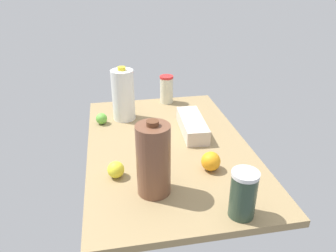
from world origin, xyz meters
TOP-DOWN VIEW (x-y plane):
  - countertop at (0.00, 0.00)cm, footprint 120.00×76.00cm
  - milk_jug at (33.84, 18.47)cm, footprint 12.22×12.22cm
  - egg_carton at (11.04, -14.68)cm, footprint 32.69×12.62cm
  - shaker_bottle at (-52.73, -15.81)cm, footprint 9.27×9.27cm
  - chocolate_milk_jug at (-34.25, 11.77)cm, footprint 12.61×12.61cm
  - tumbler_cup at (52.98, -8.94)cm, footprint 8.27×8.27cm
  - lime_far_back at (29.16, 31.08)cm, footprint 6.08×6.08cm
  - lemon_near_front at (-22.11, 25.59)cm, footprint 6.89×6.89cm
  - orange_loose at (-24.11, -13.70)cm, footprint 8.16×8.16cm

SIDE VIEW (x-z plane):
  - countertop at x=0.00cm, z-range 0.00..3.00cm
  - lime_far_back at x=29.16cm, z-range 3.00..9.08cm
  - lemon_near_front at x=-22.11cm, z-range 3.00..9.89cm
  - egg_carton at x=11.04cm, z-range 3.00..10.52cm
  - orange_loose at x=-24.11cm, z-range 3.00..11.16cm
  - tumbler_cup at x=52.98cm, z-range 3.04..20.20cm
  - shaker_bottle at x=-52.73cm, z-range 3.04..20.60cm
  - milk_jug at x=33.84cm, z-range 2.22..31.91cm
  - chocolate_milk_jug at x=-34.25cm, z-range 2.22..31.99cm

